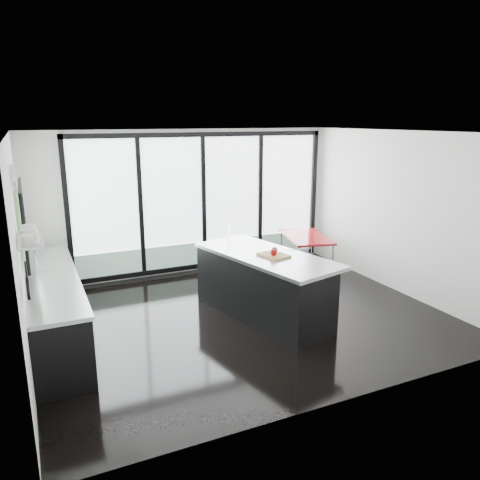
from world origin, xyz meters
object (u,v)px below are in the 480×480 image
bar_stool_near (302,289)px  bar_stool_far (295,281)px  red_table (306,253)px  island (262,285)px

bar_stool_near → bar_stool_far: 0.58m
red_table → bar_stool_near: bearing=-124.1°
island → bar_stool_far: island is taller
bar_stool_near → bar_stool_far: size_ratio=1.19×
bar_stool_far → red_table: size_ratio=0.48×
island → red_table: size_ratio=1.94×
island → red_table: (1.83, 1.63, -0.14)m
bar_stool_far → red_table: red_table is taller
bar_stool_near → red_table: (1.20, 1.77, -0.02)m
bar_stool_near → bar_stool_far: (0.21, 0.53, -0.06)m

